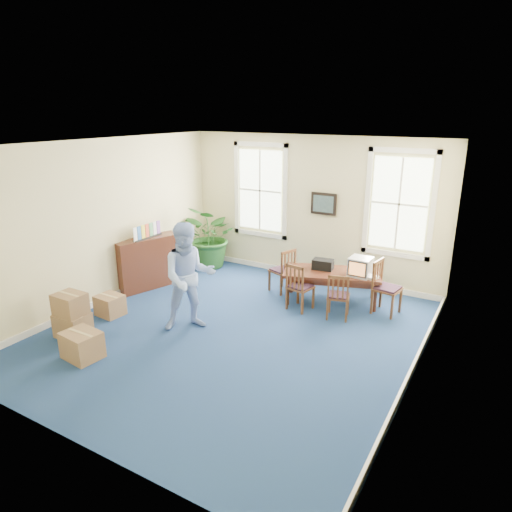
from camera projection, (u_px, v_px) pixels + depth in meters
The scene contains 25 objects.
floor at pixel (234, 332), 7.95m from camera, with size 6.50×6.50×0.00m, color navy.
ceiling at pixel (231, 144), 6.97m from camera, with size 6.50×6.50×0.00m, color white.
wall_back at pixel (312, 209), 10.14m from camera, with size 6.50×6.50×0.00m, color beige.
wall_front at pixel (65, 320), 4.78m from camera, with size 6.50×6.50×0.00m, color beige.
wall_left at pixel (103, 223), 8.89m from camera, with size 6.50×6.50×0.00m, color beige.
wall_right at pixel (423, 277), 6.03m from camera, with size 6.50×6.50×0.00m, color beige.
baseboard_back at pixel (309, 274), 10.59m from camera, with size 6.00×0.04×0.12m, color white.
baseboard_left at pixel (112, 296), 9.35m from camera, with size 0.04×6.50×0.12m, color white.
baseboard_right at pixel (409, 377), 6.52m from camera, with size 0.04×6.50×0.12m, color white.
window_left at pixel (260, 190), 10.65m from camera, with size 1.40×0.12×2.20m, color white, non-canonical shape.
window_right at pixel (399, 204), 9.13m from camera, with size 1.40×0.12×2.20m, color white, non-canonical shape.
wall_picture at pixel (324, 204), 9.91m from camera, with size 0.58×0.06×0.48m, color black, non-canonical shape.
conference_table at pixel (331, 286), 9.14m from camera, with size 1.88×0.85×0.64m, color #4C2316, non-canonical shape.
crt_tv at pixel (360, 267), 8.76m from camera, with size 0.40×0.44×0.37m, color #B7B7BC, non-canonical shape.
game_console at pixel (372, 277), 8.65m from camera, with size 0.16×0.21×0.05m, color white.
equipment_bag at pixel (323, 264), 9.15m from camera, with size 0.40×0.26×0.20m, color black.
chair_near_left at pixel (300, 286), 8.75m from camera, with size 0.42×0.42×0.94m, color brown, non-canonical shape.
chair_near_right at pixel (338, 295), 8.39m from camera, with size 0.40×0.40×0.89m, color brown, non-canonical shape.
chair_end_left at pixel (282, 270), 9.62m from camera, with size 0.43×0.43×0.96m, color brown, non-canonical shape.
chair_end_right at pixel (387, 288), 8.56m from camera, with size 0.46×0.46×1.02m, color brown, non-canonical shape.
man at pixel (189, 277), 7.85m from camera, with size 0.94×0.72×1.91m, color #99B7FA.
credenza at pixel (149, 262), 9.83m from camera, with size 0.41×1.44×1.13m, color #4C2316.
brochure_rack at pixel (147, 230), 9.60m from camera, with size 0.13×0.72×0.32m, color #99999E, non-canonical shape.
potted_plant at pixel (212, 237), 11.02m from camera, with size 1.39×1.21×1.54m, color #21551F.
cardboard_boxes at pixel (85, 314), 7.69m from camera, with size 1.43×1.43×0.82m, color #99704B, non-canonical shape.
Camera 1 is at (3.91, -6.01, 3.71)m, focal length 32.00 mm.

